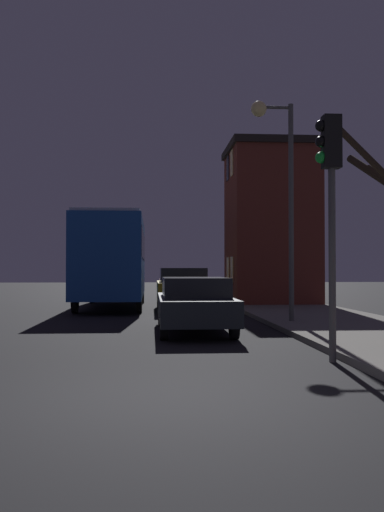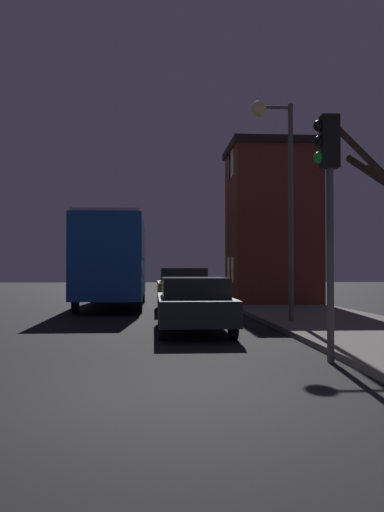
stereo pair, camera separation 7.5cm
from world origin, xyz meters
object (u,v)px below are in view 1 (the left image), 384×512
traffic_light (330,184)px  bus (113,255)px  car_mid_lane (182,288)px  streetlamp (278,167)px  car_near_lane (194,303)px  car_far_lane (178,283)px

traffic_light → bus: (-4.56, 13.91, -0.85)m
traffic_light → bus: 14.66m
bus → car_mid_lane: bearing=-36.8°
traffic_light → car_mid_lane: (-1.85, 11.88, -2.15)m
streetlamp → car_near_lane: bearing=-148.7°
streetlamp → bus: streetlamp is taller
car_far_lane → car_mid_lane: bearing=-91.5°
car_mid_lane → car_near_lane: bearing=-90.8°
streetlamp → traffic_light: 6.30m
bus → car_far_lane: (2.95, 6.99, -1.34)m
traffic_light → car_near_lane: 5.53m
car_near_lane → bus: bearing=105.7°
car_near_lane → car_mid_lane: car_mid_lane is taller
car_far_lane → traffic_light: bearing=-85.6°
traffic_light → bus: bearing=108.2°
streetlamp → car_mid_lane: 7.15m
traffic_light → car_far_lane: traffic_light is taller
traffic_light → car_near_lane: (-1.95, 4.64, -2.27)m
bus → traffic_light: bearing=-71.8°
streetlamp → car_far_lane: (-2.10, 14.77, -3.58)m
streetlamp → car_mid_lane: (-2.34, 5.76, -3.55)m
traffic_light → car_far_lane: bearing=94.4°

